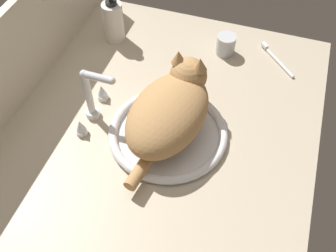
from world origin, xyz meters
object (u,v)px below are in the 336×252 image
at_px(metal_jar, 226,45).
at_px(toothbrush, 276,59).
at_px(sink_basin, 168,133).
at_px(faucet, 92,100).
at_px(cat, 172,107).
at_px(soap_pump_bottle, 113,21).

bearing_deg(metal_jar, toothbrush, -84.96).
distance_m(sink_basin, faucet, 0.22).
relative_size(sink_basin, cat, 0.85).
bearing_deg(toothbrush, metal_jar, 95.04).
bearing_deg(faucet, cat, -84.67).
relative_size(sink_basin, soap_pump_bottle, 1.78).
relative_size(sink_basin, toothbrush, 2.48).
distance_m(faucet, toothbrush, 0.60).
relative_size(faucet, metal_jar, 2.62).
height_order(sink_basin, soap_pump_bottle, soap_pump_bottle).
bearing_deg(metal_jar, cat, 169.64).
relative_size(faucet, toothbrush, 1.32).
relative_size(faucet, soap_pump_bottle, 0.95).
bearing_deg(soap_pump_bottle, toothbrush, -83.37).
xyz_separation_m(soap_pump_bottle, toothbrush, (0.06, -0.53, -0.07)).
xyz_separation_m(faucet, metal_jar, (0.38, -0.29, -0.04)).
relative_size(soap_pump_bottle, metal_jar, 2.75).
height_order(cat, toothbrush, cat).
xyz_separation_m(sink_basin, faucet, (-0.00, 0.22, 0.06)).
bearing_deg(sink_basin, soap_pump_bottle, 41.78).
distance_m(cat, toothbrush, 0.45).
height_order(sink_basin, cat, cat).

